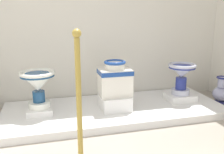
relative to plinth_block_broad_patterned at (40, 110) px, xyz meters
The scene contains 9 objects.
display_platform 0.88m from the plinth_block_broad_patterned, ahead, with size 2.64×1.03×0.08m, color white.
plinth_block_broad_patterned is the anchor object (origin of this frame).
antique_toilet_broad_patterned 0.32m from the plinth_block_broad_patterned, ahead, with size 0.39×0.39×0.42m.
plinth_block_pale_glazed 0.86m from the plinth_block_broad_patterned, ahead, with size 0.33×0.35×0.17m, color white.
antique_toilet_pale_glazed 0.93m from the plinth_block_broad_patterned, ahead, with size 0.37×0.28×0.41m.
plinth_block_leftmost 1.76m from the plinth_block_broad_patterned, ahead, with size 0.35×0.29×0.09m, color white.
antique_toilet_leftmost 1.79m from the plinth_block_broad_patterned, ahead, with size 0.35×0.35×0.40m.
decorative_vase_spare 2.37m from the plinth_block_broad_patterned, ahead, with size 0.23×0.23×0.37m.
stanchion_post_near_left 1.13m from the plinth_block_broad_patterned, 73.57° to the right, with size 0.27×0.27×1.08m.
Camera 1 is at (0.93, -0.69, 1.17)m, focal length 40.02 mm.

